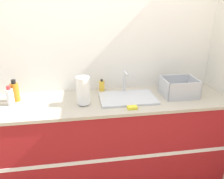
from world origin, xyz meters
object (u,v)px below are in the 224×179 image
sink (127,97)px  dish_rack (179,89)px  paper_towel_roll (83,91)px  bottle_white_spray (10,96)px  soap_dispenser (102,86)px  bottle_amber (15,92)px

sink → dish_rack: bearing=0.4°
sink → paper_towel_roll: 0.46m
paper_towel_roll → bottle_white_spray: (-0.68, 0.10, -0.06)m
sink → dish_rack: (0.55, 0.00, 0.05)m
soap_dispenser → bottle_amber: bearing=-173.1°
paper_towel_roll → bottle_amber: bearing=164.6°
bottle_amber → soap_dispenser: (0.86, 0.10, -0.03)m
paper_towel_roll → bottle_amber: 0.68m
dish_rack → paper_towel_roll: bearing=-176.0°
dish_rack → soap_dispenser: (-0.78, 0.22, -0.00)m
soap_dispenser → sink: bearing=-42.9°
dish_rack → bottle_amber: size_ratio=1.57×
sink → bottle_amber: bearing=174.0°
sink → bottle_white_spray: 1.13m
bottle_white_spray → bottle_amber: size_ratio=0.86×
paper_towel_roll → sink: bearing=8.5°
sink → bottle_amber: (-1.10, 0.11, 0.08)m
bottle_white_spray → bottle_amber: bottle_amber is taller
bottle_amber → paper_towel_roll: bearing=-15.4°
paper_towel_roll → dish_rack: paper_towel_roll is taller
bottle_amber → dish_rack: bearing=-3.9°
sink → bottle_amber: 1.11m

